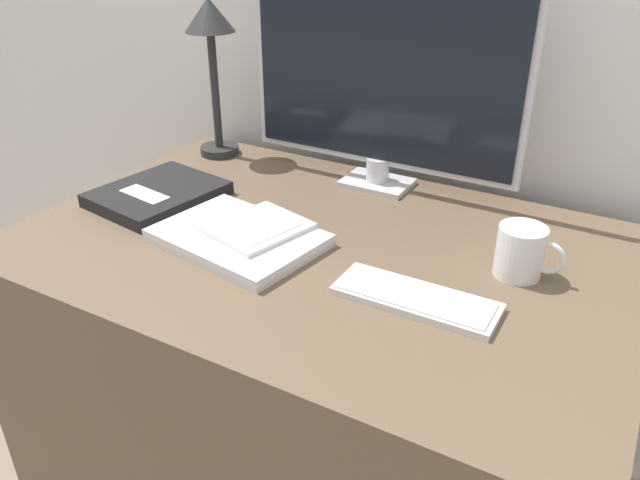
{
  "coord_description": "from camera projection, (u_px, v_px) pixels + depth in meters",
  "views": [
    {
      "loc": [
        0.51,
        -0.79,
        1.27
      ],
      "look_at": [
        0.05,
        0.02,
        0.77
      ],
      "focal_mm": 35.0,
      "sensor_mm": 36.0,
      "label": 1
    }
  ],
  "objects": [
    {
      "name": "desk",
      "position": [
        321.0,
        386.0,
        1.35
      ],
      "size": [
        1.15,
        0.76,
        0.71
      ],
      "color": "brown",
      "rests_on": "ground_plane"
    },
    {
      "name": "monitor",
      "position": [
        383.0,
        75.0,
        1.31
      ],
      "size": [
        0.62,
        0.11,
        0.47
      ],
      "color": "silver",
      "rests_on": "desk"
    },
    {
      "name": "keyboard",
      "position": [
        416.0,
        298.0,
        1.0
      ],
      "size": [
        0.27,
        0.1,
        0.01
      ],
      "color": "silver",
      "rests_on": "desk"
    },
    {
      "name": "laptop",
      "position": [
        238.0,
        238.0,
        1.17
      ],
      "size": [
        0.33,
        0.26,
        0.02
      ],
      "color": "silver",
      "rests_on": "desk"
    },
    {
      "name": "ereader",
      "position": [
        258.0,
        227.0,
        1.17
      ],
      "size": [
        0.19,
        0.2,
        0.01
      ],
      "color": "white",
      "rests_on": "laptop"
    },
    {
      "name": "desk_lamp",
      "position": [
        211.0,
        41.0,
        1.47
      ],
      "size": [
        0.12,
        0.12,
        0.38
      ],
      "color": "#282828",
      "rests_on": "desk"
    },
    {
      "name": "notebook",
      "position": [
        158.0,
        194.0,
        1.34
      ],
      "size": [
        0.24,
        0.28,
        0.03
      ],
      "color": "black",
      "rests_on": "desk"
    },
    {
      "name": "coffee_mug",
      "position": [
        522.0,
        252.0,
        1.06
      ],
      "size": [
        0.12,
        0.08,
        0.09
      ],
      "color": "white",
      "rests_on": "desk"
    }
  ]
}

